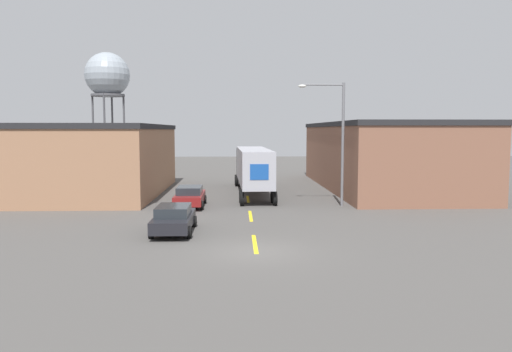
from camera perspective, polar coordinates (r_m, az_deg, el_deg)
name	(u,v)px	position (r m, az deg, el deg)	size (l,w,h in m)	color
ground_plane	(256,252)	(22.38, 0.01, -8.66)	(160.00, 160.00, 0.00)	#4C4947
road_centerline	(251,216)	(31.48, -0.63, -4.58)	(0.20, 19.38, 0.01)	yellow
warehouse_left	(80,159)	(44.87, -19.45, 1.84)	(13.87, 18.93, 5.86)	#9E7051
warehouse_right	(381,155)	(47.86, 14.09, 2.32)	(10.65, 25.52, 6.10)	brown
semi_truck	(252,166)	(42.35, -0.42, 1.16)	(3.12, 15.68, 3.86)	black
parked_car_left_near	(174,218)	(26.67, -9.39, -4.80)	(2.12, 4.79, 1.45)	black
parked_car_left_far	(190,196)	(35.45, -7.57, -2.28)	(2.12, 4.79, 1.45)	maroon
water_tower	(107,76)	(74.58, -16.63, 10.89)	(6.24, 6.24, 16.26)	#47474C
street_lamp	(337,135)	(35.60, 9.28, 4.69)	(3.28, 0.32, 8.68)	slate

